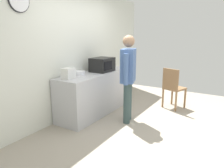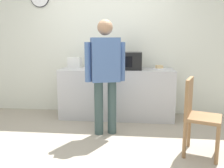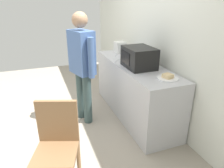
% 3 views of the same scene
% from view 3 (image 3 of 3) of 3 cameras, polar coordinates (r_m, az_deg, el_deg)
% --- Properties ---
extents(ground_plane, '(6.00, 6.00, 0.00)m').
position_cam_3_polar(ground_plane, '(3.54, -14.12, -9.48)').
color(ground_plane, '#9E9384').
extents(back_wall, '(5.40, 0.13, 2.60)m').
position_cam_3_polar(back_wall, '(3.57, 10.73, 13.51)').
color(back_wall, silver).
rests_on(back_wall, ground_plane).
extents(kitchen_counter, '(2.01, 0.62, 0.89)m').
position_cam_3_polar(kitchen_counter, '(3.44, 6.12, -1.50)').
color(kitchen_counter, '#B7B7BC').
rests_on(kitchen_counter, ground_plane).
extents(microwave, '(0.50, 0.39, 0.30)m').
position_cam_3_polar(microwave, '(3.07, 7.41, 7.25)').
color(microwave, black).
rests_on(microwave, kitchen_counter).
extents(sandwich_plate, '(0.26, 0.26, 0.07)m').
position_cam_3_polar(sandwich_plate, '(2.72, 15.06, 1.75)').
color(sandwich_plate, white).
rests_on(sandwich_plate, kitchen_counter).
extents(salad_bowl, '(0.26, 0.26, 0.07)m').
position_cam_3_polar(salad_bowl, '(3.68, 5.83, 7.98)').
color(salad_bowl, white).
rests_on(salad_bowl, kitchen_counter).
extents(toaster, '(0.22, 0.18, 0.20)m').
position_cam_3_polar(toaster, '(3.98, 2.22, 10.11)').
color(toaster, silver).
rests_on(toaster, kitchen_counter).
extents(fork_utensil, '(0.15, 0.11, 0.01)m').
position_cam_3_polar(fork_utensil, '(3.77, 1.17, 7.93)').
color(fork_utensil, silver).
rests_on(fork_utensil, kitchen_counter).
extents(spoon_utensil, '(0.14, 0.13, 0.01)m').
position_cam_3_polar(spoon_utensil, '(3.43, 1.41, 6.46)').
color(spoon_utensil, silver).
rests_on(spoon_utensil, kitchen_counter).
extents(person_standing, '(0.57, 0.35, 1.68)m').
position_cam_3_polar(person_standing, '(3.09, -8.22, 6.11)').
color(person_standing, '#354A4A').
rests_on(person_standing, ground_plane).
extents(wooden_chair, '(0.51, 0.51, 0.94)m').
position_cam_3_polar(wooden_chair, '(2.16, -14.87, -15.62)').
color(wooden_chair, olive).
rests_on(wooden_chair, ground_plane).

